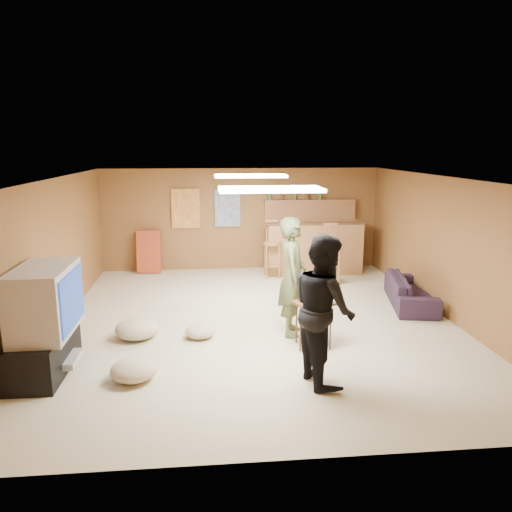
{
  "coord_description": "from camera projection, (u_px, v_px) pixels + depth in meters",
  "views": [
    {
      "loc": [
        -0.74,
        -7.29,
        2.66
      ],
      "look_at": [
        0.0,
        0.2,
        1.0
      ],
      "focal_mm": 35.0,
      "sensor_mm": 36.0,
      "label": 1
    }
  ],
  "objects": [
    {
      "name": "ground",
      "position": [
        257.0,
        322.0,
        7.73
      ],
      "size": [
        7.0,
        7.0,
        0.0
      ],
      "primitive_type": "plane",
      "color": "#BEB191",
      "rests_on": "ground"
    },
    {
      "name": "ceiling",
      "position": [
        257.0,
        179.0,
        7.26
      ],
      "size": [
        6.0,
        7.0,
        0.02
      ],
      "primitive_type": "cube",
      "color": "silver",
      "rests_on": "ground"
    },
    {
      "name": "wall_back",
      "position": [
        241.0,
        219.0,
        10.89
      ],
      "size": [
        6.0,
        0.02,
        2.2
      ],
      "primitive_type": "cube",
      "color": "brown",
      "rests_on": "ground"
    },
    {
      "name": "wall_front",
      "position": [
        300.0,
        341.0,
        4.09
      ],
      "size": [
        6.0,
        0.02,
        2.2
      ],
      "primitive_type": "cube",
      "color": "brown",
      "rests_on": "ground"
    },
    {
      "name": "wall_left",
      "position": [
        51.0,
        257.0,
        7.21
      ],
      "size": [
        0.02,
        7.0,
        2.2
      ],
      "primitive_type": "cube",
      "color": "brown",
      "rests_on": "ground"
    },
    {
      "name": "wall_right",
      "position": [
        448.0,
        248.0,
        7.78
      ],
      "size": [
        0.02,
        7.0,
        2.2
      ],
      "primitive_type": "cube",
      "color": "brown",
      "rests_on": "ground"
    },
    {
      "name": "tv_stand",
      "position": [
        44.0,
        352.0,
        5.96
      ],
      "size": [
        0.55,
        1.3,
        0.5
      ],
      "primitive_type": "cube",
      "color": "black",
      "rests_on": "ground"
    },
    {
      "name": "dvd_box",
      "position": [
        63.0,
        359.0,
        6.0
      ],
      "size": [
        0.35,
        0.5,
        0.08
      ],
      "primitive_type": "cube",
      "color": "#B2B2B7",
      "rests_on": "tv_stand"
    },
    {
      "name": "tv_body",
      "position": [
        45.0,
        300.0,
        5.83
      ],
      "size": [
        0.6,
        1.1,
        0.8
      ],
      "primitive_type": "cube",
      "color": "#B2B2B7",
      "rests_on": "tv_stand"
    },
    {
      "name": "tv_screen",
      "position": [
        72.0,
        299.0,
        5.85
      ],
      "size": [
        0.02,
        0.95,
        0.65
      ],
      "primitive_type": "cube",
      "color": "navy",
      "rests_on": "tv_body"
    },
    {
      "name": "bar_counter",
      "position": [
        313.0,
        247.0,
        10.62
      ],
      "size": [
        2.0,
        0.6,
        1.1
      ],
      "primitive_type": "cube",
      "color": "#976137",
      "rests_on": "ground"
    },
    {
      "name": "bar_lip",
      "position": [
        317.0,
        224.0,
        10.26
      ],
      "size": [
        2.1,
        0.12,
        0.05
      ],
      "primitive_type": "cube",
      "color": "#452816",
      "rests_on": "bar_counter"
    },
    {
      "name": "bar_shelf",
      "position": [
        310.0,
        201.0,
        10.85
      ],
      "size": [
        2.0,
        0.18,
        0.05
      ],
      "primitive_type": "cube",
      "color": "#976137",
      "rests_on": "bar_backing"
    },
    {
      "name": "bar_backing",
      "position": [
        310.0,
        214.0,
        10.94
      ],
      "size": [
        2.0,
        0.14,
        0.6
      ],
      "primitive_type": "cube",
      "color": "#976137",
      "rests_on": "bar_counter"
    },
    {
      "name": "poster_left",
      "position": [
        186.0,
        209.0,
        10.69
      ],
      "size": [
        0.6,
        0.03,
        0.85
      ],
      "primitive_type": "cube",
      "color": "#BF3F26",
      "rests_on": "wall_back"
    },
    {
      "name": "poster_right",
      "position": [
        227.0,
        208.0,
        10.77
      ],
      "size": [
        0.55,
        0.03,
        0.8
      ],
      "primitive_type": "cube",
      "color": "#334C99",
      "rests_on": "wall_back"
    },
    {
      "name": "folding_chair_stack",
      "position": [
        149.0,
        252.0,
        10.65
      ],
      "size": [
        0.5,
        0.26,
        0.91
      ],
      "primitive_type": "cube",
      "rotation": [
        -0.14,
        0.0,
        0.0
      ],
      "color": "#B63F21",
      "rests_on": "ground"
    },
    {
      "name": "ceiling_panel_front",
      "position": [
        270.0,
        189.0,
        5.8
      ],
      "size": [
        1.2,
        0.6,
        0.04
      ],
      "primitive_type": "cube",
      "color": "white",
      "rests_on": "ceiling"
    },
    {
      "name": "ceiling_panel_back",
      "position": [
        250.0,
        176.0,
        8.43
      ],
      "size": [
        1.2,
        0.6,
        0.04
      ],
      "primitive_type": "cube",
      "color": "white",
      "rests_on": "ceiling"
    },
    {
      "name": "person_olive",
      "position": [
        293.0,
        277.0,
        7.07
      ],
      "size": [
        0.52,
        0.69,
        1.7
      ],
      "primitive_type": "imported",
      "rotation": [
        0.0,
        0.0,
        1.38
      ],
      "color": "#525933",
      "rests_on": "ground"
    },
    {
      "name": "person_black",
      "position": [
        324.0,
        309.0,
        5.64
      ],
      "size": [
        0.79,
        0.94,
        1.72
      ],
      "primitive_type": "imported",
      "rotation": [
        0.0,
        0.0,
        1.75
      ],
      "color": "black",
      "rests_on": "ground"
    },
    {
      "name": "sofa",
      "position": [
        411.0,
        291.0,
        8.51
      ],
      "size": [
        0.99,
        1.78,
        0.49
      ],
      "primitive_type": "imported",
      "rotation": [
        0.0,
        0.0,
        1.36
      ],
      "color": "black",
      "rests_on": "ground"
    },
    {
      "name": "tray_table",
      "position": [
        313.0,
        324.0,
        6.71
      ],
      "size": [
        0.6,
        0.55,
        0.63
      ],
      "primitive_type": "cube",
      "rotation": [
        0.0,
        0.0,
        0.39
      ],
      "color": "#452816",
      "rests_on": "ground"
    },
    {
      "name": "cup_red_near",
      "position": [
        305.0,
        297.0,
        6.65
      ],
      "size": [
        0.1,
        0.1,
        0.1
      ],
      "primitive_type": "cylinder",
      "rotation": [
        0.0,
        0.0,
        -0.31
      ],
      "color": "red",
      "rests_on": "tray_table"
    },
    {
      "name": "cup_red_far",
      "position": [
        320.0,
        300.0,
        6.54
      ],
      "size": [
        0.11,
        0.11,
        0.11
      ],
      "primitive_type": "cylinder",
      "rotation": [
        0.0,
        0.0,
        0.43
      ],
      "color": "red",
      "rests_on": "tray_table"
    },
    {
      "name": "cup_blue",
      "position": [
        324.0,
        296.0,
        6.72
      ],
      "size": [
        0.09,
        0.09,
        0.11
      ],
      "primitive_type": "cylinder",
      "rotation": [
        0.0,
        0.0,
        -0.14
      ],
      "color": "navy",
      "rests_on": "tray_table"
    },
    {
      "name": "bar_stool_left",
      "position": [
        272.0,
        251.0,
        10.22
      ],
      "size": [
        0.4,
        0.4,
        1.12
      ],
      "primitive_type": null,
      "rotation": [
        0.0,
        0.0,
        0.14
      ],
      "color": "#976137",
      "rests_on": "ground"
    },
    {
      "name": "bar_stool_right",
      "position": [
        332.0,
        252.0,
        9.78
      ],
      "size": [
        0.53,
        0.53,
        1.27
      ],
      "primitive_type": null,
      "rotation": [
        0.0,
        0.0,
        -0.42
      ],
      "color": "#976137",
      "rests_on": "ground"
    },
    {
      "name": "cushion_near_tv",
      "position": [
        137.0,
        329.0,
        7.04
      ],
      "size": [
        0.81,
        0.81,
        0.28
      ],
      "primitive_type": "ellipsoid",
      "rotation": [
        0.0,
        0.0,
        0.41
      ],
      "color": "tan",
      "rests_on": "ground"
    },
    {
      "name": "cushion_mid",
      "position": [
        200.0,
        331.0,
        7.07
      ],
      "size": [
        0.55,
        0.55,
        0.19
      ],
      "primitive_type": "ellipsoid",
      "rotation": [
        0.0,
        0.0,
        -0.37
      ],
      "color": "tan",
      "rests_on": "ground"
    },
    {
      "name": "cushion_far",
      "position": [
        134.0,
        370.0,
        5.79
      ],
      "size": [
        0.61,
        0.61,
        0.24
      ],
      "primitive_type": "ellipsoid",
      "rotation": [
        0.0,
        0.0,
        -0.14
      ],
      "color": "tan",
      "rests_on": "ground"
    },
    {
      "name": "bottle_row",
      "position": [
        295.0,
        194.0,
        10.77
      ],
      "size": [
        1.2,
        0.08,
        0.26
      ],
      "primitive_type": null,
      "color": "#3F7233",
      "rests_on": "bar_shelf"
    }
  ]
}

